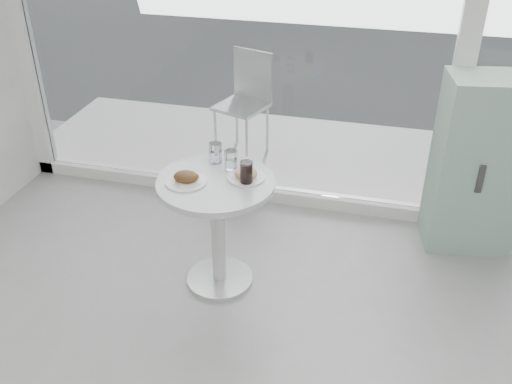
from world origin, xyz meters
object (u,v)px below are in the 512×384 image
(mint_cabinet, at_px, (478,165))
(cola_glass, at_px, (246,173))
(patio_chair, at_px, (246,97))
(water_tumbler_b, at_px, (231,161))
(water_tumbler_a, at_px, (216,154))
(main_table, at_px, (217,211))
(plate_fritter, at_px, (187,179))
(plate_donut, at_px, (246,175))

(mint_cabinet, xyz_separation_m, cola_glass, (-1.40, -0.87, 0.21))
(patio_chair, xyz_separation_m, water_tumbler_b, (0.36, -1.67, 0.25))
(water_tumbler_a, relative_size, cola_glass, 0.88)
(mint_cabinet, distance_m, cola_glass, 1.66)
(main_table, height_order, mint_cabinet, mint_cabinet)
(plate_fritter, xyz_separation_m, water_tumbler_a, (0.09, 0.30, 0.03))
(mint_cabinet, xyz_separation_m, plate_donut, (-1.42, -0.81, 0.16))
(mint_cabinet, height_order, water_tumbler_b, mint_cabinet)
(water_tumbler_b, distance_m, cola_glass, 0.21)
(mint_cabinet, xyz_separation_m, plate_fritter, (-1.75, -0.95, 0.17))
(mint_cabinet, bearing_deg, plate_fritter, -161.12)
(water_tumbler_b, bearing_deg, plate_donut, -35.96)
(water_tumbler_a, bearing_deg, patio_chair, 98.40)
(plate_fritter, xyz_separation_m, cola_glass, (0.35, 0.07, 0.04))
(plate_fritter, xyz_separation_m, water_tumbler_b, (0.21, 0.23, 0.03))
(plate_donut, xyz_separation_m, cola_glass, (0.02, -0.07, 0.05))
(water_tumbler_a, xyz_separation_m, water_tumbler_b, (0.12, -0.07, -0.00))
(main_table, xyz_separation_m, cola_glass, (0.19, 0.01, 0.29))
(cola_glass, bearing_deg, plate_donut, 106.36)
(patio_chair, height_order, cola_glass, patio_chair)
(patio_chair, xyz_separation_m, cola_glass, (0.50, -1.82, 0.26))
(main_table, height_order, plate_donut, plate_donut)
(main_table, xyz_separation_m, plate_donut, (0.17, 0.07, 0.24))
(main_table, bearing_deg, water_tumbler_b, 73.21)
(mint_cabinet, xyz_separation_m, patio_chair, (-1.90, 0.95, -0.05))
(main_table, height_order, patio_chair, patio_chair)
(main_table, distance_m, cola_glass, 0.35)
(water_tumbler_a, height_order, water_tumbler_b, water_tumbler_a)
(cola_glass, bearing_deg, patio_chair, 105.27)
(water_tumbler_a, xyz_separation_m, cola_glass, (0.26, -0.22, 0.01))
(plate_donut, relative_size, water_tumbler_b, 1.83)
(patio_chair, height_order, water_tumbler_b, patio_chair)
(main_table, bearing_deg, patio_chair, 99.58)
(plate_fritter, bearing_deg, water_tumbler_a, 73.77)
(water_tumbler_a, bearing_deg, plate_donut, -33.29)
(patio_chair, distance_m, cola_glass, 1.91)
(mint_cabinet, bearing_deg, water_tumbler_b, -164.50)
(water_tumbler_b, height_order, cola_glass, cola_glass)
(main_table, distance_m, water_tumbler_b, 0.32)
(water_tumbler_b, bearing_deg, plate_fritter, -132.57)
(plate_fritter, bearing_deg, plate_donut, 22.80)
(mint_cabinet, distance_m, patio_chair, 2.12)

